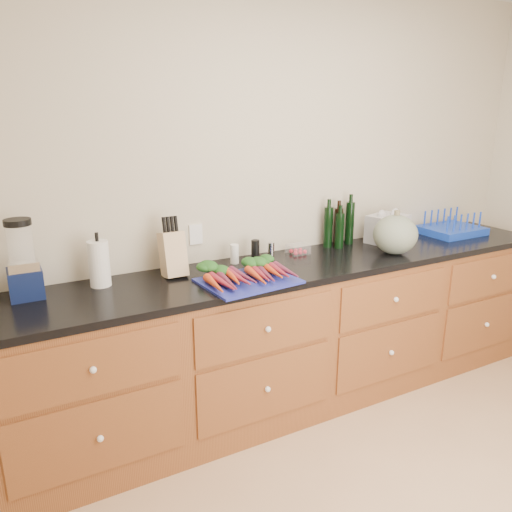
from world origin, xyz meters
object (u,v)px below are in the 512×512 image
cutting_board (248,281)px  knife_block (173,254)px  paper_towel (99,264)px  dish_rack (451,228)px  carrots (244,273)px  squash (395,234)px  blender_appliance (23,264)px  tomato_box (298,249)px

cutting_board → knife_block: (-0.32, 0.30, 0.12)m
paper_towel → dish_rack: 2.55m
carrots → dish_rack: bearing=6.1°
squash → paper_towel: squash is taller
cutting_board → blender_appliance: bearing=163.5°
carrots → paper_towel: 0.77m
tomato_box → dish_rack: dish_rack is taller
squash → knife_block: 1.42m
cutting_board → blender_appliance: (-1.07, 0.32, 0.17)m
blender_appliance → carrots: bearing=-14.3°
cutting_board → paper_towel: paper_towel is taller
cutting_board → squash: size_ratio=1.76×
paper_towel → knife_block: bearing=-2.9°
paper_towel → dish_rack: paper_towel is taller
cutting_board → squash: (1.08, 0.04, 0.12)m
knife_block → carrots: bearing=-39.0°
cutting_board → tomato_box: size_ratio=3.77×
carrots → blender_appliance: (-1.07, 0.27, 0.13)m
squash → blender_appliance: 2.17m
blender_appliance → dish_rack: blender_appliance is taller
knife_block → blender_appliance: bearing=178.6°
cutting_board → dish_rack: 1.85m
blender_appliance → tomato_box: 1.61m
carrots → squash: size_ratio=1.64×
carrots → blender_appliance: size_ratio=1.16×
dish_rack → squash: bearing=-165.3°
cutting_board → squash: 1.09m
cutting_board → paper_towel: size_ratio=2.03×
carrots → dish_rack: (1.83, 0.20, 0.00)m
tomato_box → dish_rack: bearing=-4.0°
cutting_board → paper_towel: 0.79m
squash → dish_rack: squash is taller
knife_block → tomato_box: bearing=2.0°
tomato_box → dish_rack: size_ratio=0.31×
dish_rack → cutting_board: bearing=-172.5°
carrots → dish_rack: 1.84m
paper_towel → tomato_box: size_ratio=1.86×
cutting_board → carrots: size_ratio=1.07×
squash → tomato_box: bearing=152.5°
knife_block → cutting_board: bearing=-43.5°
blender_appliance → paper_towel: bearing=0.3°
squash → blender_appliance: blender_appliance is taller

